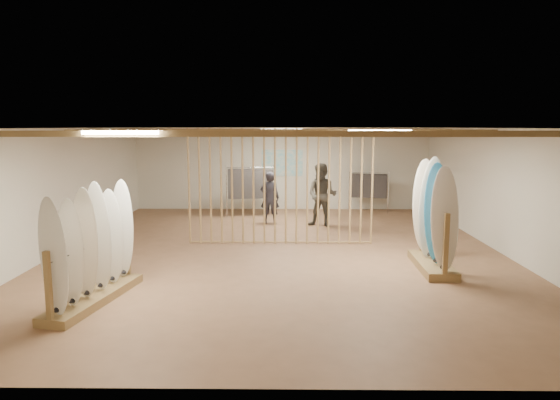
{
  "coord_description": "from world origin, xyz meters",
  "views": [
    {
      "loc": [
        0.13,
        -11.07,
        2.84
      ],
      "look_at": [
        0.0,
        0.0,
        1.2
      ],
      "focal_mm": 32.0,
      "sensor_mm": 36.0,
      "label": 1
    }
  ],
  "objects_px": {
    "clothing_rack_a": "(250,184)",
    "shopper_b": "(322,191)",
    "clothing_rack_b": "(369,186)",
    "shopper_a": "(270,194)",
    "rack_left": "(93,264)",
    "rack_right": "(433,233)"
  },
  "relations": [
    {
      "from": "clothing_rack_a",
      "to": "shopper_b",
      "type": "relative_size",
      "value": 0.79
    },
    {
      "from": "clothing_rack_a",
      "to": "clothing_rack_b",
      "type": "distance_m",
      "value": 3.98
    },
    {
      "from": "clothing_rack_b",
      "to": "shopper_a",
      "type": "height_order",
      "value": "shopper_a"
    },
    {
      "from": "clothing_rack_a",
      "to": "shopper_a",
      "type": "relative_size",
      "value": 0.93
    },
    {
      "from": "shopper_a",
      "to": "clothing_rack_a",
      "type": "bearing_deg",
      "value": -56.79
    },
    {
      "from": "rack_left",
      "to": "rack_right",
      "type": "relative_size",
      "value": 1.11
    },
    {
      "from": "rack_left",
      "to": "clothing_rack_b",
      "type": "bearing_deg",
      "value": 66.86
    },
    {
      "from": "rack_right",
      "to": "clothing_rack_b",
      "type": "relative_size",
      "value": 1.58
    },
    {
      "from": "clothing_rack_a",
      "to": "shopper_b",
      "type": "height_order",
      "value": "shopper_b"
    },
    {
      "from": "clothing_rack_b",
      "to": "shopper_b",
      "type": "distance_m",
      "value": 3.02
    },
    {
      "from": "clothing_rack_a",
      "to": "rack_right",
      "type": "bearing_deg",
      "value": -62.82
    },
    {
      "from": "clothing_rack_a",
      "to": "shopper_a",
      "type": "distance_m",
      "value": 1.37
    },
    {
      "from": "rack_left",
      "to": "shopper_b",
      "type": "height_order",
      "value": "shopper_b"
    },
    {
      "from": "rack_left",
      "to": "clothing_rack_a",
      "type": "distance_m",
      "value": 8.12
    },
    {
      "from": "rack_right",
      "to": "clothing_rack_a",
      "type": "xyz_separation_m",
      "value": [
        -4.07,
        5.87,
        0.32
      ]
    },
    {
      "from": "rack_right",
      "to": "clothing_rack_a",
      "type": "bearing_deg",
      "value": 126.45
    },
    {
      "from": "rack_left",
      "to": "clothing_rack_b",
      "type": "distance_m",
      "value": 10.5
    },
    {
      "from": "rack_right",
      "to": "clothing_rack_b",
      "type": "distance_m",
      "value": 6.71
    },
    {
      "from": "rack_left",
      "to": "shopper_a",
      "type": "height_order",
      "value": "rack_left"
    },
    {
      "from": "clothing_rack_b",
      "to": "shopper_b",
      "type": "relative_size",
      "value": 0.66
    },
    {
      "from": "clothing_rack_b",
      "to": "rack_left",
      "type": "bearing_deg",
      "value": -110.43
    },
    {
      "from": "rack_right",
      "to": "clothing_rack_b",
      "type": "xyz_separation_m",
      "value": [
        -0.18,
        6.7,
        0.16
      ]
    }
  ]
}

